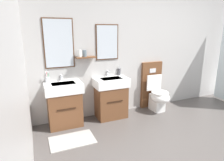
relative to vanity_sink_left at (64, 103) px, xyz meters
The scene contains 10 objects.
wall_back 2.23m from the vanity_sink_left, ahead, with size 5.47×0.27×2.57m.
wall_left 2.10m from the vanity_sink_left, 109.04° to the right, with size 0.12×4.19×2.57m, color #B7B5B2.
bath_mat 0.69m from the vanity_sink_left, 90.00° to the right, with size 0.68×0.44×0.01m, color #9E9993.
vanity_sink_left is the anchor object (origin of this frame).
tap_on_left_sink 0.47m from the vanity_sink_left, 90.00° to the left, with size 0.03×0.13×0.11m.
vanity_sink_right 0.88m from the vanity_sink_left, ahead, with size 0.63×0.43×0.78m.
tap_on_right_sink 1.00m from the vanity_sink_left, ahead, with size 0.03×0.13×0.11m.
toilet 1.90m from the vanity_sink_left, ahead, with size 0.48×0.62×1.00m.
toothbrush_cup 0.51m from the vanity_sink_left, 149.93° to the left, with size 0.07×0.07×0.20m.
soap_dispenser 1.22m from the vanity_sink_left, ahead, with size 0.06×0.06×0.17m.
Camera 1 is at (-2.53, -1.44, 1.66)m, focal length 30.96 mm.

